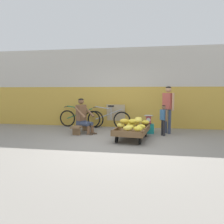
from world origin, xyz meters
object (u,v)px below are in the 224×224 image
object	(u,v)px
plastic_crate	(148,129)
bicycle_far_left	(108,119)
low_bench	(81,127)
customer_child	(163,117)
weighing_scale	(148,119)
sign_board	(116,116)
vendor_seated	(83,116)
customer_adult	(168,104)
banana_cart	(132,131)
bicycle_near_left	(80,118)

from	to	relation	value
plastic_crate	bicycle_far_left	bearing A→B (deg)	155.22
plastic_crate	bicycle_far_left	world-z (taller)	bicycle_far_left
low_bench	customer_child	world-z (taller)	customer_child
low_bench	bicycle_far_left	xyz separation A→B (m)	(0.74, 0.95, 0.15)
low_bench	weighing_scale	distance (m)	2.23
low_bench	customer_child	bearing A→B (deg)	-1.32
weighing_scale	sign_board	xyz separation A→B (m)	(-1.22, 0.99, -0.02)
vendor_seated	customer_adult	bearing A→B (deg)	7.88
banana_cart	bicycle_far_left	bearing A→B (deg)	120.83
sign_board	bicycle_near_left	bearing A→B (deg)	-170.94
banana_cart	bicycle_far_left	distance (m)	1.94
bicycle_near_left	customer_adult	distance (m)	3.34
bicycle_far_left	weighing_scale	bearing A→B (deg)	-24.81
plastic_crate	bicycle_near_left	xyz separation A→B (m)	(-2.60, 0.77, 0.20)
banana_cart	plastic_crate	distance (m)	1.10
banana_cart	plastic_crate	size ratio (longest dim) A/B	4.29
low_bench	bicycle_near_left	distance (m)	1.13
low_bench	bicycle_far_left	distance (m)	1.21
bicycle_near_left	sign_board	xyz separation A→B (m)	(1.38, 0.22, 0.08)
weighing_scale	customer_child	size ratio (longest dim) A/B	0.32
bicycle_far_left	sign_board	xyz separation A→B (m)	(0.24, 0.31, 0.08)
weighing_scale	bicycle_far_left	world-z (taller)	bicycle_far_left
bicycle_near_left	bicycle_far_left	world-z (taller)	same
bicycle_near_left	sign_board	distance (m)	1.40
weighing_scale	vendor_seated	bearing A→B (deg)	-171.53
sign_board	banana_cart	bearing A→B (deg)	-69.13
vendor_seated	plastic_crate	world-z (taller)	vendor_seated
low_bench	bicycle_far_left	world-z (taller)	bicycle_far_left
customer_adult	customer_child	xyz separation A→B (m)	(-0.17, -0.40, -0.36)
low_bench	vendor_seated	world-z (taller)	vendor_seated
low_bench	customer_child	size ratio (longest dim) A/B	1.19
banana_cart	bicycle_far_left	xyz separation A→B (m)	(-0.99, 1.66, 0.11)
low_bench	banana_cart	bearing A→B (deg)	-22.37
sign_board	customer_child	bearing A→B (deg)	-38.41
low_bench	sign_board	distance (m)	1.62
bicycle_far_left	customer_adult	xyz separation A→B (m)	(2.07, -0.61, 0.60)
weighing_scale	bicycle_near_left	size ratio (longest dim) A/B	0.18
weighing_scale	sign_board	world-z (taller)	sign_board
vendor_seated	sign_board	world-z (taller)	vendor_seated
bicycle_far_left	sign_board	world-z (taller)	sign_board
banana_cart	bicycle_near_left	distance (m)	2.76
low_bench	customer_adult	bearing A→B (deg)	6.84
sign_board	customer_child	size ratio (longest dim) A/B	0.92
bicycle_far_left	customer_child	bearing A→B (deg)	-27.91
bicycle_far_left	customer_adult	size ratio (longest dim) A/B	1.08
vendor_seated	bicycle_near_left	world-z (taller)	vendor_seated
banana_cart	bicycle_far_left	world-z (taller)	bicycle_far_left
bicycle_near_left	low_bench	bearing A→B (deg)	-69.06
plastic_crate	bicycle_far_left	size ratio (longest dim) A/B	0.22
sign_board	customer_child	distance (m)	2.13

